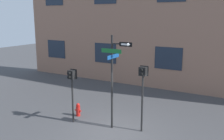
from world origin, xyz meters
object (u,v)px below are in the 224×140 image
pedestrian_signal_right (143,82)px  fire_hydrant (78,110)px  street_sign_pole (114,74)px  pedestrian_signal_left (72,82)px

pedestrian_signal_right → fire_hydrant: bearing=179.9°
street_sign_pole → pedestrian_signal_right: street_sign_pole is taller
pedestrian_signal_right → fire_hydrant: (-3.38, 0.01, -1.87)m
street_sign_pole → pedestrian_signal_right: (1.19, 0.33, -0.24)m
fire_hydrant → street_sign_pole: bearing=-8.7°
pedestrian_signal_left → fire_hydrant: (-0.26, 0.72, -1.62)m
pedestrian_signal_left → fire_hydrant: pedestrian_signal_left is taller
pedestrian_signal_left → fire_hydrant: bearing=109.9°
pedestrian_signal_right → fire_hydrant: 3.86m
pedestrian_signal_right → pedestrian_signal_left: bearing=-167.1°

